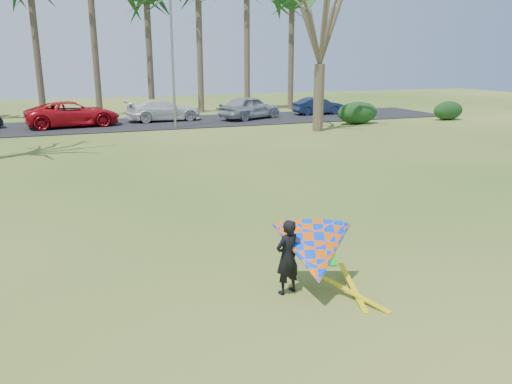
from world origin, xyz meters
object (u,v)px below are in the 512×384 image
object	(u,v)px
car_4	(250,107)
kite_flyer	(313,253)
bare_tree_right	(321,18)
car_3	(164,110)
car_5	(318,106)
streetlight	(175,56)
car_2	(73,114)

from	to	relation	value
car_4	kite_flyer	distance (m)	27.63
bare_tree_right	car_3	bearing A→B (deg)	135.50
car_5	kite_flyer	xyz separation A→B (m)	(-14.26, -27.38, 0.13)
car_3	streetlight	bearing A→B (deg)	178.61
kite_flyer	bare_tree_right	bearing A→B (deg)	62.48
car_3	kite_flyer	bearing A→B (deg)	171.53
car_3	car_5	xyz separation A→B (m)	(12.08, -0.05, -0.09)
streetlight	kite_flyer	size ratio (longest dim) A/B	3.35
car_5	kite_flyer	distance (m)	30.87
streetlight	kite_flyer	world-z (taller)	streetlight
bare_tree_right	car_3	world-z (taller)	bare_tree_right
bare_tree_right	kite_flyer	distance (m)	22.78
bare_tree_right	car_2	xyz separation A→B (m)	(-14.00, 6.95, -5.71)
streetlight	kite_flyer	xyz separation A→B (m)	(-2.35, -23.56, -3.63)
bare_tree_right	car_4	world-z (taller)	bare_tree_right
streetlight	car_3	bearing A→B (deg)	92.54
car_4	kite_flyer	world-z (taller)	kite_flyer
streetlight	car_5	distance (m)	13.06
bare_tree_right	car_2	world-z (taller)	bare_tree_right
bare_tree_right	car_2	bearing A→B (deg)	153.62
car_3	bare_tree_right	bearing A→B (deg)	-138.43
bare_tree_right	kite_flyer	xyz separation A→B (m)	(-10.19, -19.56, -5.73)
bare_tree_right	car_3	size ratio (longest dim) A/B	1.79
car_4	car_2	bearing A→B (deg)	65.52
car_3	car_4	size ratio (longest dim) A/B	1.07
car_3	car_5	distance (m)	12.08
bare_tree_right	car_3	distance (m)	12.62
car_3	kite_flyer	size ratio (longest dim) A/B	2.15
streetlight	car_2	world-z (taller)	streetlight
bare_tree_right	car_4	bearing A→B (deg)	106.14
car_3	car_2	bearing A→B (deg)	94.86
bare_tree_right	streetlight	size ratio (longest dim) A/B	1.15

